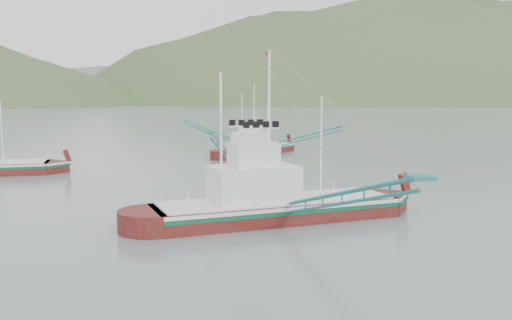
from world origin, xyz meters
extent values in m
plane|color=slate|center=(0.00, 0.00, 0.00)|extent=(1200.00, 1200.00, 0.00)
cube|color=#4C0F0C|center=(0.35, 1.54, 0.20)|extent=(15.54, 6.55, 2.01)
cube|color=silver|center=(0.35, 1.54, 1.06)|extent=(15.26, 6.57, 0.22)
cube|color=#0B4D31|center=(0.35, 1.54, 0.80)|extent=(15.26, 6.59, 0.22)
cube|color=silver|center=(0.35, 1.54, 1.26)|extent=(14.77, 6.22, 0.12)
cube|color=silver|center=(-1.13, 1.28, 2.31)|extent=(5.50, 4.03, 2.21)
cube|color=silver|center=(-1.13, 1.28, 4.12)|extent=(2.95, 2.63, 1.41)
cylinder|color=white|center=(-0.14, 1.46, 5.73)|extent=(0.16, 0.16, 9.05)
cylinder|color=white|center=(-3.11, 0.94, 5.05)|extent=(0.14, 0.14, 7.69)
cylinder|color=white|center=(3.32, 2.06, 4.37)|extent=(0.12, 0.12, 6.33)
cylinder|color=white|center=(-20.55, 26.19, 4.04)|extent=(0.11, 0.11, 5.85)
cube|color=#4C0F0C|center=(6.74, 38.52, 0.17)|extent=(11.81, 11.62, 1.74)
cube|color=silver|center=(6.74, 38.52, 0.92)|extent=(11.68, 11.49, 0.19)
cube|color=#0B4D31|center=(6.74, 38.52, 0.70)|extent=(11.69, 11.50, 0.19)
cube|color=silver|center=(6.74, 38.52, 1.09)|extent=(11.22, 11.04, 0.10)
cube|color=silver|center=(5.80, 37.61, 2.01)|extent=(5.07, 5.04, 1.92)
cube|color=silver|center=(5.80, 37.61, 3.58)|extent=(2.96, 2.96, 1.22)
cylinder|color=white|center=(6.42, 38.22, 4.97)|extent=(0.14, 0.14, 7.85)
cylinder|color=white|center=(4.55, 36.40, 4.38)|extent=(0.12, 0.12, 6.67)
cylinder|color=white|center=(8.61, 40.35, 3.79)|extent=(0.10, 0.10, 5.50)
ellipsoid|color=#3D592D|center=(240.00, 430.00, 0.00)|extent=(684.00, 432.00, 306.00)
ellipsoid|color=slate|center=(30.00, 560.00, 0.00)|extent=(960.00, 400.00, 240.00)
camera|label=1|loc=(-7.79, -31.67, 7.74)|focal=40.00mm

